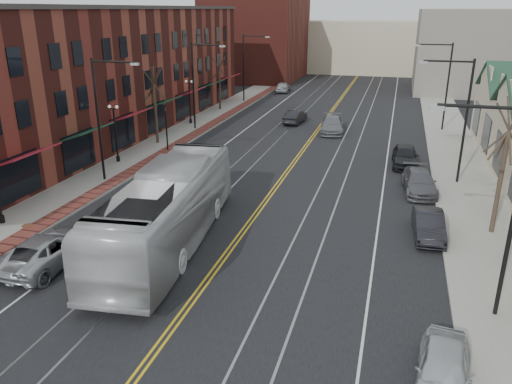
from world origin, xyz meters
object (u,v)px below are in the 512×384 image
Objects in this scene: parked_suv at (48,250)px; parked_car_d at (405,156)px; transit_bus at (168,209)px; parked_car_b at (429,225)px; parked_car_a at (443,370)px; parked_car_c at (419,182)px.

parked_car_d is at bearing -127.54° from parked_suv.
parked_car_d reaches higher than parked_suv.
transit_bus reaches higher than parked_car_b.
parked_car_d is (11.14, 16.98, -1.13)m from transit_bus.
transit_bus is at bearing 157.53° from parked_car_a.
parked_car_b is at bearing -155.11° from parked_suv.
parked_car_a is 11.35m from parked_car_b.
parked_car_d is (-0.89, 5.67, 0.08)m from parked_car_c.
parked_car_a is (16.80, -3.54, -0.05)m from parked_suv.
parked_suv is at bearing -129.48° from parked_car_d.
parked_suv is at bearing -158.42° from parked_car_b.
parked_car_c is at bearing 89.35° from parked_car_b.
parked_suv reaches higher than parked_car_b.
parked_suv is at bearing 174.72° from parked_car_a.
parked_car_c is at bearing -83.07° from parked_car_d.
parked_car_c is (12.03, 11.31, -1.22)m from transit_bus.
parked_car_b is at bearing 96.61° from parked_car_a.
parked_car_a is at bearing -95.13° from parked_car_c.
parked_car_a is 23.88m from parked_car_d.
parked_suv is 18.53m from parked_car_b.
parked_car_a is at bearing 144.93° from transit_bus.
parked_car_c is at bearing -142.74° from transit_bus.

